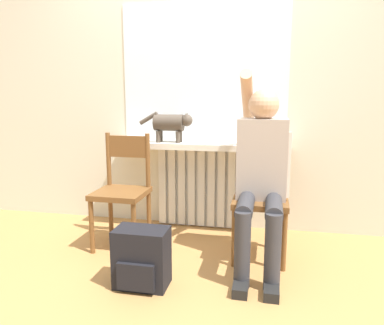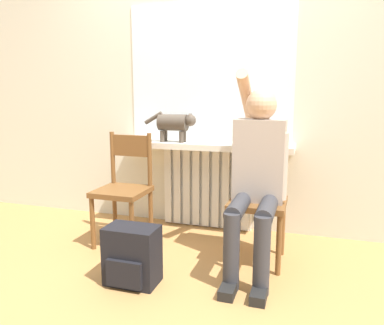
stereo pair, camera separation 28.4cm
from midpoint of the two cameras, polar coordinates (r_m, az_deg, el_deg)
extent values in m
plane|color=#B27F47|center=(2.40, -7.29, -18.76)|extent=(12.00, 12.00, 0.00)
cube|color=beige|center=(3.29, -0.66, 13.54)|extent=(7.00, 0.06, 2.70)
cube|color=silver|center=(3.32, -0.87, -3.68)|extent=(0.79, 0.05, 0.72)
cube|color=silver|center=(3.37, -6.90, -3.54)|extent=(0.06, 0.03, 0.69)
cube|color=silver|center=(3.35, -5.47, -3.62)|extent=(0.06, 0.03, 0.69)
cube|color=silver|center=(3.32, -4.01, -3.71)|extent=(0.06, 0.03, 0.69)
cube|color=silver|center=(3.30, -2.54, -3.79)|extent=(0.06, 0.03, 0.69)
cube|color=silver|center=(3.28, -1.04, -3.87)|extent=(0.06, 0.03, 0.69)
cube|color=silver|center=(3.26, 0.48, -3.95)|extent=(0.06, 0.03, 0.69)
cube|color=silver|center=(3.25, 2.01, -4.02)|extent=(0.06, 0.03, 0.69)
cube|color=silver|center=(3.23, 3.55, -4.10)|extent=(0.06, 0.03, 0.69)
cube|color=silver|center=(3.22, 5.11, -4.17)|extent=(0.06, 0.03, 0.69)
cube|color=white|center=(3.13, -1.39, 2.65)|extent=(1.48, 0.32, 0.05)
cube|color=white|center=(3.26, -0.79, 13.57)|extent=(1.42, 0.01, 1.16)
cube|color=brown|center=(2.93, -13.59, -4.63)|extent=(0.39, 0.39, 0.04)
cylinder|color=brown|center=(2.93, -17.79, -9.39)|extent=(0.04, 0.04, 0.40)
cylinder|color=brown|center=(2.78, -11.79, -10.16)|extent=(0.04, 0.04, 0.40)
cylinder|color=brown|center=(3.20, -14.80, -7.53)|extent=(0.04, 0.04, 0.40)
cylinder|color=brown|center=(3.07, -9.24, -8.10)|extent=(0.04, 0.04, 0.40)
cylinder|color=brown|center=(3.10, -15.19, 0.50)|extent=(0.04, 0.04, 0.42)
cylinder|color=brown|center=(2.96, -9.49, 0.27)|extent=(0.04, 0.04, 0.42)
cube|color=brown|center=(3.01, -12.48, 2.38)|extent=(0.34, 0.03, 0.17)
cube|color=brown|center=(2.66, 7.40, -5.93)|extent=(0.38, 0.38, 0.04)
cylinder|color=brown|center=(2.59, 3.27, -11.50)|extent=(0.04, 0.04, 0.40)
cylinder|color=brown|center=(2.57, 10.75, -11.87)|extent=(0.04, 0.04, 0.40)
cylinder|color=brown|center=(2.90, 4.24, -9.10)|extent=(0.04, 0.04, 0.40)
cylinder|color=brown|center=(2.88, 10.88, -9.40)|extent=(0.04, 0.04, 0.40)
cylinder|color=brown|center=(2.78, 4.37, -0.24)|extent=(0.04, 0.04, 0.42)
cylinder|color=brown|center=(2.76, 11.20, -0.49)|extent=(0.04, 0.04, 0.42)
cube|color=brown|center=(2.75, 7.82, 1.80)|extent=(0.34, 0.02, 0.17)
cylinder|color=#333338|center=(2.46, 4.92, -6.37)|extent=(0.11, 0.46, 0.11)
cylinder|color=#333338|center=(2.44, 9.14, -6.56)|extent=(0.11, 0.46, 0.11)
cylinder|color=#333338|center=(2.32, 4.12, -13.23)|extent=(0.10, 0.10, 0.48)
cylinder|color=#333338|center=(2.30, 8.69, -13.48)|extent=(0.10, 0.10, 0.48)
cube|color=black|center=(2.36, 3.85, -18.49)|extent=(0.09, 0.20, 0.06)
cube|color=black|center=(2.34, 8.45, -18.78)|extent=(0.09, 0.20, 0.06)
cube|color=#AD9E93|center=(2.61, 7.58, 0.50)|extent=(0.34, 0.20, 0.56)
sphere|color=tan|center=(2.57, 7.78, 8.70)|extent=(0.21, 0.21, 0.21)
cylinder|color=tan|center=(2.72, 5.48, 9.75)|extent=(0.08, 0.50, 0.38)
cylinder|color=#AD9E93|center=(2.57, 10.90, -0.38)|extent=(0.08, 0.08, 0.45)
cylinder|color=#4C4238|center=(3.13, -6.15, 6.05)|extent=(0.24, 0.14, 0.14)
sphere|color=#4C4238|center=(3.08, -3.48, 6.41)|extent=(0.10, 0.10, 0.10)
cone|color=#4C4238|center=(3.06, -3.61, 7.20)|extent=(0.03, 0.03, 0.03)
cone|color=#4C4238|center=(3.10, -3.37, 7.25)|extent=(0.03, 0.03, 0.03)
cylinder|color=#4C4238|center=(3.08, -4.80, 3.85)|extent=(0.04, 0.04, 0.10)
cylinder|color=#4C4238|center=(3.14, -4.44, 3.99)|extent=(0.04, 0.04, 0.10)
cylinder|color=#4C4238|center=(3.13, -7.78, 3.90)|extent=(0.04, 0.04, 0.10)
cylinder|color=#4C4238|center=(3.20, -7.37, 4.04)|extent=(0.04, 0.04, 0.10)
cylinder|color=#4C4238|center=(3.18, -9.19, 6.67)|extent=(0.16, 0.03, 0.11)
cube|color=black|center=(2.40, -11.13, -14.07)|extent=(0.33, 0.20, 0.37)
cube|color=black|center=(2.33, -12.22, -16.82)|extent=(0.23, 0.03, 0.16)
camera|label=1|loc=(0.14, -92.86, -0.52)|focal=35.00mm
camera|label=2|loc=(0.14, 87.14, 0.52)|focal=35.00mm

